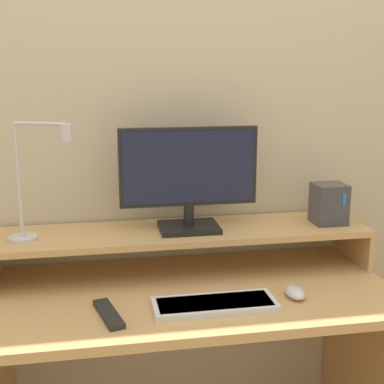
% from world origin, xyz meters
% --- Properties ---
extents(wall_back, '(6.00, 0.05, 2.50)m').
position_xyz_m(wall_back, '(0.00, 0.67, 1.25)').
color(wall_back, beige).
rests_on(wall_back, ground_plane).
extents(desk, '(1.31, 0.63, 0.73)m').
position_xyz_m(desk, '(0.00, 0.32, 0.52)').
color(desk, tan).
rests_on(desk, ground_plane).
extents(monitor_shelf, '(1.31, 0.29, 0.15)m').
position_xyz_m(monitor_shelf, '(0.00, 0.49, 0.85)').
color(monitor_shelf, tan).
rests_on(monitor_shelf, desk).
extents(monitor, '(0.47, 0.16, 0.36)m').
position_xyz_m(monitor, '(0.02, 0.48, 1.07)').
color(monitor, black).
rests_on(monitor, monitor_shelf).
extents(desk_lamp, '(0.23, 0.13, 0.39)m').
position_xyz_m(desk_lamp, '(-0.48, 0.45, 1.06)').
color(desk_lamp, silver).
rests_on(desk_lamp, monitor_shelf).
extents(router_dock, '(0.11, 0.11, 0.15)m').
position_xyz_m(router_dock, '(0.53, 0.47, 0.95)').
color(router_dock, '#3D3D42').
rests_on(router_dock, monitor_shelf).
extents(keyboard, '(0.37, 0.14, 0.02)m').
position_xyz_m(keyboard, '(0.05, 0.17, 0.74)').
color(keyboard, silver).
rests_on(keyboard, desk).
extents(mouse, '(0.06, 0.09, 0.03)m').
position_xyz_m(mouse, '(0.31, 0.20, 0.74)').
color(mouse, silver).
rests_on(mouse, desk).
extents(remote_control, '(0.09, 0.19, 0.02)m').
position_xyz_m(remote_control, '(-0.27, 0.17, 0.73)').
color(remote_control, black).
rests_on(remote_control, desk).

